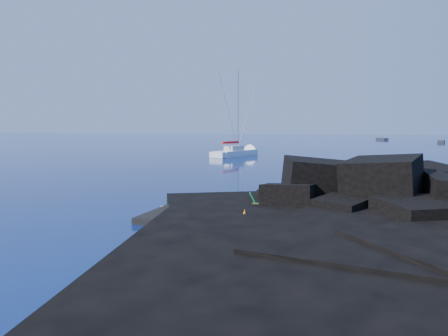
# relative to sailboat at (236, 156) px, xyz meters

# --- Properties ---
(ground) EXTENTS (400.00, 400.00, 0.00)m
(ground) POSITION_rel_sailboat_xyz_m (4.13, -47.41, 0.00)
(ground) COLOR #040F3E
(ground) RESTS_ON ground
(headland) EXTENTS (24.00, 24.00, 3.60)m
(headland) POSITION_rel_sailboat_xyz_m (17.13, -44.41, 0.00)
(headland) COLOR black
(headland) RESTS_ON ground
(beach) EXTENTS (9.08, 6.86, 0.70)m
(beach) POSITION_rel_sailboat_xyz_m (8.63, -46.91, 0.00)
(beach) COLOR black
(beach) RESTS_ON ground
(surf_foam) EXTENTS (10.00, 8.00, 0.06)m
(surf_foam) POSITION_rel_sailboat_xyz_m (9.13, -42.41, 0.00)
(surf_foam) COLOR white
(surf_foam) RESTS_ON ground
(sailboat) EXTENTS (8.26, 13.44, 14.16)m
(sailboat) POSITION_rel_sailboat_xyz_m (0.00, 0.00, 0.00)
(sailboat) COLOR white
(sailboat) RESTS_ON ground
(deck_chair) EXTENTS (1.66, 0.88, 1.09)m
(deck_chair) POSITION_rel_sailboat_xyz_m (10.74, -45.34, 0.89)
(deck_chair) COLOR #1A7737
(deck_chair) RESTS_ON beach
(towel) EXTENTS (1.99, 1.03, 0.05)m
(towel) POSITION_rel_sailboat_xyz_m (7.15, -47.51, 0.38)
(towel) COLOR white
(towel) RESTS_ON beach
(sunbather) EXTENTS (1.69, 0.51, 0.22)m
(sunbather) POSITION_rel_sailboat_xyz_m (7.15, -47.51, 0.51)
(sunbather) COLOR tan
(sunbather) RESTS_ON towel
(marker_cone) EXTENTS (0.44, 0.44, 0.52)m
(marker_cone) POSITION_rel_sailboat_xyz_m (10.05, -48.27, 0.61)
(marker_cone) COLOR orange
(marker_cone) RESTS_ON beach
(distant_boat_a) EXTENTS (3.45, 5.17, 0.66)m
(distant_boat_a) POSITION_rel_sailboat_xyz_m (33.03, 80.85, 0.00)
(distant_boat_a) COLOR #2B2B30
(distant_boat_a) RESTS_ON ground
(distant_boat_b) EXTENTS (3.07, 5.41, 0.69)m
(distant_boat_b) POSITION_rel_sailboat_xyz_m (46.27, 61.35, 0.00)
(distant_boat_b) COLOR #242529
(distant_boat_b) RESTS_ON ground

